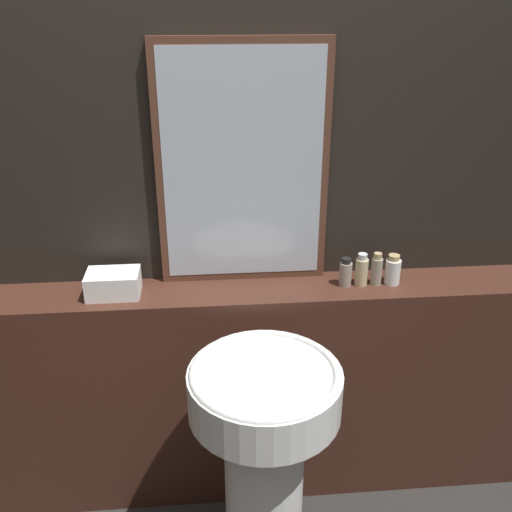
{
  "coord_description": "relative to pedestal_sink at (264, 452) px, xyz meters",
  "views": [
    {
      "loc": [
        -0.06,
        -0.62,
        1.84
      ],
      "look_at": [
        0.08,
        1.03,
        1.07
      ],
      "focal_mm": 40.0,
      "sensor_mm": 36.0,
      "label": 1
    }
  ],
  "objects": [
    {
      "name": "towel_stack",
      "position": [
        -0.48,
        0.41,
        0.4
      ],
      "size": [
        0.18,
        0.12,
        0.08
      ],
      "color": "white",
      "rests_on": "vanity_counter"
    },
    {
      "name": "body_wash_bottle",
      "position": [
        0.5,
        0.41,
        0.41
      ],
      "size": [
        0.05,
        0.05,
        0.11
      ],
      "color": "white",
      "rests_on": "vanity_counter"
    },
    {
      "name": "pedestal_sink",
      "position": [
        0.0,
        0.0,
        0.0
      ],
      "size": [
        0.46,
        0.46,
        0.85
      ],
      "color": "white",
      "rests_on": "ground_plane"
    },
    {
      "name": "mirror",
      "position": [
        -0.03,
        0.5,
        0.77
      ],
      "size": [
        0.58,
        0.03,
        0.83
      ],
      "color": "#563323",
      "rests_on": "vanity_counter"
    },
    {
      "name": "conditioner_bottle",
      "position": [
        0.38,
        0.41,
        0.42
      ],
      "size": [
        0.04,
        0.04,
        0.12
      ],
      "color": "#C6B284",
      "rests_on": "vanity_counter"
    },
    {
      "name": "shampoo_bottle",
      "position": [
        0.33,
        0.41,
        0.41
      ],
      "size": [
        0.04,
        0.04,
        0.1
      ],
      "color": "gray",
      "rests_on": "vanity_counter"
    },
    {
      "name": "wall_back",
      "position": [
        -0.08,
        0.55,
        0.71
      ],
      "size": [
        8.0,
        0.06,
        2.5
      ],
      "color": "black",
      "rests_on": "ground_plane"
    },
    {
      "name": "lotion_bottle",
      "position": [
        0.44,
        0.41,
        0.42
      ],
      "size": [
        0.04,
        0.04,
        0.12
      ],
      "color": "gray",
      "rests_on": "vanity_counter"
    },
    {
      "name": "vanity_counter",
      "position": [
        -0.08,
        0.41,
        -0.09
      ],
      "size": [
        2.8,
        0.22,
        0.9
      ],
      "color": "#422319",
      "rests_on": "ground_plane"
    }
  ]
}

